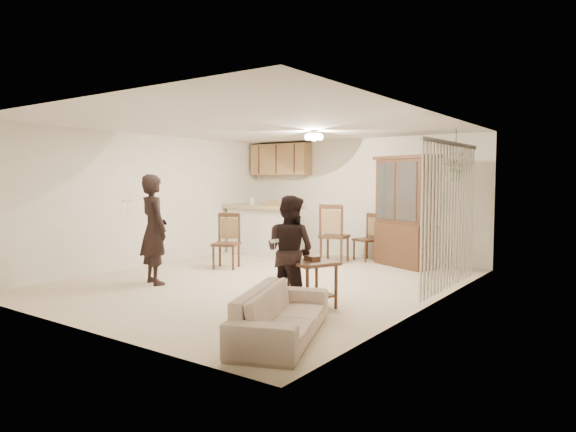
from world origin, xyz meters
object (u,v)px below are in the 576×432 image
Objects in this scene: chair_hutch_left at (366,247)px; side_table at (312,283)px; chair_hutch_right at (334,246)px; child at (290,254)px; adult at (154,227)px; sofa at (282,303)px; china_hutch at (405,212)px; chair_bar at (226,253)px.

side_table is at bearing -51.49° from chair_hutch_left.
child is at bearing 99.37° from chair_hutch_right.
adult reaches higher than side_table.
adult is at bearing 50.14° from sofa.
child is 3.79m from china_hutch.
china_hutch is 3.74m from side_table.
chair_bar is (-2.61, 1.65, -0.39)m from child.
sofa is at bearing -64.85° from chair_bar.
sofa is 5.02m from china_hutch.
adult is 4.43m from chair_hutch_left.
china_hutch reaches higher than child.
chair_hutch_left reaches higher than sofa.
china_hutch is at bearing -13.27° from sofa.
chair_hutch_left is 0.70m from chair_hutch_right.
china_hutch is 2.18× the size of chair_hutch_left.
adult is at bearing -90.47° from chair_hutch_left.
child is 0.47m from side_table.
child is 1.41× the size of chair_hutch_left.
child is at bearing -65.07° from china_hutch.
side_table is (-0.44, 1.27, -0.05)m from sofa.
side_table is 0.75× the size of chair_hutch_left.
side_table is at bearing -2.37° from sofa.
china_hutch reaches higher than sofa.
adult is 1.55× the size of chair_hutch_right.
side_table is 3.27m from chair_bar.
chair_hutch_left is at bearing -78.47° from child.
china_hutch is (-0.01, 3.77, 0.36)m from child.
sofa is 1.96× the size of chair_hutch_left.
adult is at bearing -98.73° from china_hutch.
chair_hutch_right is at bearing -106.94° from chair_hutch_left.
adult reaches higher than chair_hutch_left.
china_hutch is at bearing -178.63° from chair_hutch_right.
adult is 1.88× the size of chair_hutch_left.
sofa is 1.39× the size of child.
chair_bar is (-0.05, 1.72, -0.61)m from adult.
sofa is 1.84× the size of chair_bar.
adult is 2.51× the size of side_table.
chair_bar is at bearing -104.32° from chair_hutch_left.
child is 1.89× the size of side_table.
sofa is 5.05m from chair_hutch_right.
sofa is 1.34m from side_table.
china_hutch is 2.91× the size of side_table.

